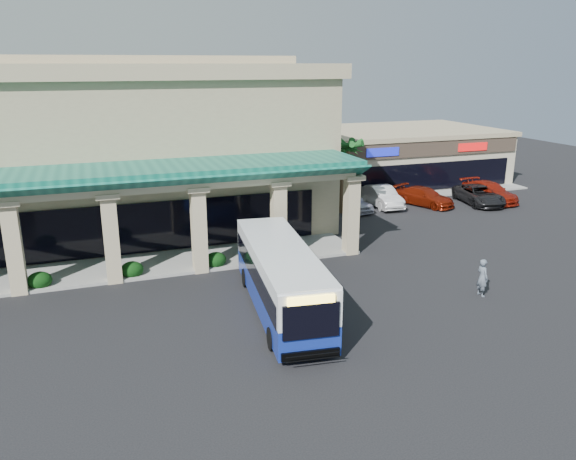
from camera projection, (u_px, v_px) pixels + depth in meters
name	position (u px, v px, depth m)	size (l,w,h in m)	color
ground	(284.00, 300.00, 26.92)	(110.00, 110.00, 0.00)	black
main_building	(90.00, 146.00, 37.14)	(30.80, 14.80, 11.35)	tan
arcade	(99.00, 222.00, 29.64)	(30.00, 6.20, 5.70)	#106050
strip_mall	(378.00, 155.00, 53.70)	(22.50, 12.50, 4.90)	beige
palm_0	(347.00, 178.00, 38.65)	(2.40, 2.40, 6.60)	#114316
palm_1	(342.00, 175.00, 41.79)	(2.40, 2.40, 5.80)	#114316
broadleaf_tree	(294.00, 172.00, 45.80)	(2.60, 2.60, 4.81)	black
transit_bus	(281.00, 279.00, 25.41)	(2.53, 10.86, 3.03)	#162E9F
pedestrian	(482.00, 278.00, 27.19)	(0.68, 0.45, 1.88)	slate
car_silver	(350.00, 202.00, 43.02)	(1.72, 4.27, 1.45)	#B6B6C4
car_white	(382.00, 196.00, 44.32)	(1.71, 4.91, 1.62)	white
car_red	(424.00, 197.00, 44.64)	(2.01, 4.93, 1.43)	maroon
car_gray	(479.00, 195.00, 45.11)	(2.47, 5.36, 1.49)	black
car_extra	(489.00, 192.00, 46.01)	(2.20, 5.42, 1.57)	maroon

